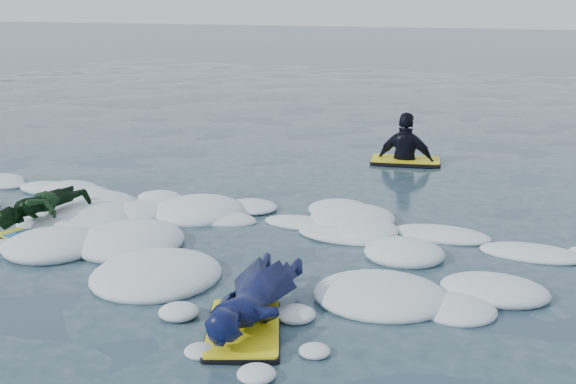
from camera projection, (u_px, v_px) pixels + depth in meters
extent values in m
plane|color=#192E3E|center=(197.00, 261.00, 7.55)|extent=(120.00, 120.00, 0.00)
cube|color=black|center=(243.00, 331.00, 5.88)|extent=(0.96, 1.24, 0.05)
cube|color=yellow|center=(243.00, 327.00, 5.87)|extent=(0.93, 1.21, 0.02)
imported|color=#0B0F52|center=(255.00, 296.00, 6.05)|extent=(0.71, 1.68, 0.39)
cube|color=black|center=(34.00, 232.00, 8.39)|extent=(0.65, 0.87, 0.04)
cube|color=yellow|center=(34.00, 230.00, 8.38)|extent=(0.63, 0.85, 0.01)
cube|color=#1C88D5|center=(34.00, 229.00, 8.38)|extent=(0.37, 0.74, 0.00)
imported|color=black|center=(44.00, 210.00, 8.51)|extent=(0.85, 1.27, 0.44)
cube|color=black|center=(406.00, 161.00, 11.93)|extent=(1.23, 0.81, 0.06)
cube|color=yellow|center=(406.00, 159.00, 11.92)|extent=(1.20, 0.78, 0.02)
imported|color=black|center=(405.00, 164.00, 11.94)|extent=(1.02, 0.46, 1.71)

